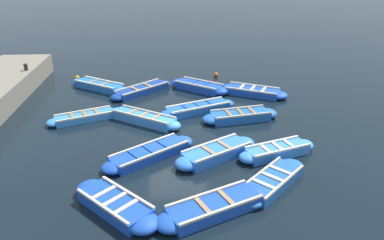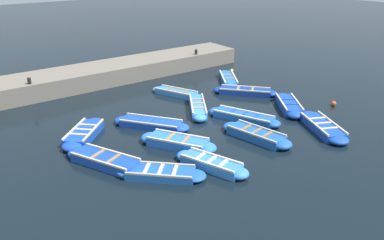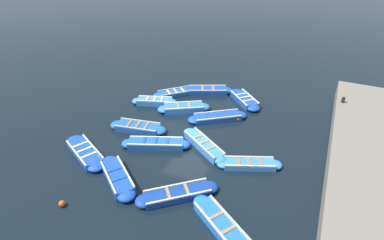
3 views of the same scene
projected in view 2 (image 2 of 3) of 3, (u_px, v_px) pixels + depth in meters
name	position (u px, v px, depth m)	size (l,w,h in m)	color
ground_plane	(200.00, 123.00, 18.48)	(120.00, 120.00, 0.00)	black
boat_mid_row	(211.00, 164.00, 14.47)	(3.22, 1.75, 0.44)	#3884E0
boat_far_corner	(289.00, 105.00, 20.18)	(3.30, 2.72, 0.46)	#1947B7
boat_broadside	(176.00, 93.00, 22.20)	(3.33, 1.96, 0.36)	#3884E0
boat_outer_left	(244.00, 117.00, 18.71)	(3.80, 2.17, 0.43)	#1E59AD
boat_outer_right	(245.00, 92.00, 22.32)	(3.38, 3.10, 0.40)	navy
boat_tucked	(106.00, 161.00, 14.71)	(3.73, 2.38, 0.43)	#1947B7
boat_stern_in	(151.00, 124.00, 17.99)	(3.59, 2.95, 0.40)	#1947B7
boat_near_quay	(161.00, 173.00, 13.93)	(3.00, 3.05, 0.36)	#1E59AD
boat_centre	(84.00, 133.00, 16.98)	(3.02, 3.02, 0.45)	#1947B7
boat_alongside	(322.00, 127.00, 17.69)	(3.74, 2.46, 0.42)	#1947B7
boat_end_of_row	(256.00, 135.00, 16.83)	(3.61, 1.55, 0.45)	#1E59AD
boat_inner_gap	(178.00, 143.00, 16.11)	(3.42, 2.57, 0.46)	blue
boat_drifting	(228.00, 79.00, 24.50)	(3.50, 2.68, 0.44)	blue
boat_bow_out	(198.00, 107.00, 19.96)	(3.47, 2.59, 0.46)	#3884E0
quay_wall	(117.00, 71.00, 25.01)	(2.99, 18.51, 1.07)	slate
bollard_north	(29.00, 81.00, 20.71)	(0.20, 0.20, 0.35)	black
bollard_mid_north	(196.00, 52.00, 27.04)	(0.20, 0.20, 0.35)	black
buoy_orange_near	(334.00, 104.00, 20.58)	(0.28, 0.28, 0.28)	#E05119
buoy_yellow_far	(131.00, 119.00, 18.67)	(0.26, 0.26, 0.26)	#E05119
buoy_white_drifting	(232.00, 71.00, 26.63)	(0.26, 0.26, 0.26)	#EAB214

